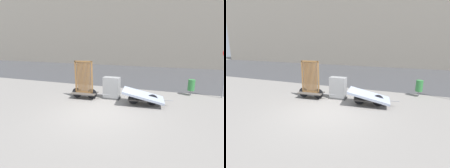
# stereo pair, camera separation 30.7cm
# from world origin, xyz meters

# --- Properties ---
(ground_plane) EXTENTS (60.00, 60.00, 0.00)m
(ground_plane) POSITION_xyz_m (0.00, 0.00, 0.00)
(ground_plane) COLOR gray
(road_strip) EXTENTS (56.00, 10.53, 0.01)m
(road_strip) POSITION_xyz_m (0.00, 9.48, 0.00)
(road_strip) COLOR #424244
(road_strip) RESTS_ON ground_plane
(building_facade) EXTENTS (48.00, 4.00, 13.97)m
(building_facade) POSITION_xyz_m (0.00, 16.74, 6.98)
(building_facade) COLOR #9E9384
(building_facade) RESTS_ON ground_plane
(bike_cart_with_bedframe) EXTENTS (2.05, 0.78, 1.97)m
(bike_cart_with_bedframe) POSITION_xyz_m (-1.53, 1.54, 0.71)
(bike_cart_with_bedframe) COLOR #4C4742
(bike_cart_with_bedframe) RESTS_ON ground_plane
(bike_cart_with_mattress) EXTENTS (2.37, 1.33, 0.73)m
(bike_cart_with_mattress) POSITION_xyz_m (1.53, 1.54, 0.43)
(bike_cart_with_mattress) COLOR #4C4742
(bike_cart_with_mattress) RESTS_ON ground_plane
(utility_cabinet) EXTENTS (0.90, 0.48, 1.13)m
(utility_cabinet) POSITION_xyz_m (-0.17, 1.97, 0.52)
(utility_cabinet) COLOR #4C4C4C
(utility_cabinet) RESTS_ON ground_plane
(trash_bin) EXTENTS (0.36, 0.36, 0.89)m
(trash_bin) POSITION_xyz_m (3.81, 3.86, 0.58)
(trash_bin) COLOR gray
(trash_bin) RESTS_ON ground_plane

